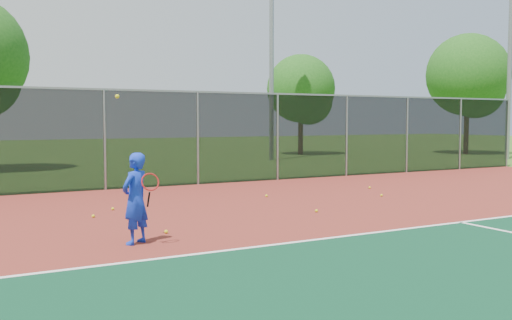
# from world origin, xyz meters

# --- Properties ---
(court_apron) EXTENTS (30.00, 20.00, 0.02)m
(court_apron) POSITION_xyz_m (0.00, 2.00, 0.01)
(court_apron) COLOR maroon
(court_apron) RESTS_ON ground
(fence_back) EXTENTS (30.00, 0.06, 3.03)m
(fence_back) POSITION_xyz_m (0.00, 12.00, 1.56)
(fence_back) COLOR black
(fence_back) RESTS_ON court_apron
(tennis_player) EXTENTS (0.67, 0.73, 2.51)m
(tennis_player) POSITION_xyz_m (-4.39, 4.21, 0.80)
(tennis_player) COLOR #1533C7
(tennis_player) RESTS_ON court_apron
(practice_ball_1) EXTENTS (0.07, 0.07, 0.07)m
(practice_ball_1) POSITION_xyz_m (-4.44, 7.18, 0.06)
(practice_ball_1) COLOR yellow
(practice_ball_1) RESTS_ON court_apron
(practice_ball_3) EXTENTS (0.07, 0.07, 0.07)m
(practice_ball_3) POSITION_xyz_m (4.14, 8.41, 0.06)
(practice_ball_3) COLOR yellow
(practice_ball_3) RESTS_ON court_apron
(practice_ball_4) EXTENTS (0.07, 0.07, 0.07)m
(practice_ball_4) POSITION_xyz_m (-3.81, 7.99, 0.06)
(practice_ball_4) COLOR yellow
(practice_ball_4) RESTS_ON court_apron
(practice_ball_5) EXTENTS (0.07, 0.07, 0.07)m
(practice_ball_5) POSITION_xyz_m (0.44, 8.26, 0.06)
(practice_ball_5) COLOR yellow
(practice_ball_5) RESTS_ON court_apron
(practice_ball_6) EXTENTS (0.07, 0.07, 0.07)m
(practice_ball_6) POSITION_xyz_m (-3.65, 4.80, 0.06)
(practice_ball_6) COLOR yellow
(practice_ball_6) RESTS_ON court_apron
(practice_ball_7) EXTENTS (0.07, 0.07, 0.07)m
(practice_ball_7) POSITION_xyz_m (0.17, 5.49, 0.06)
(practice_ball_7) COLOR yellow
(practice_ball_7) RESTS_ON court_apron
(practice_ball_8) EXTENTS (0.07, 0.07, 0.07)m
(practice_ball_8) POSITION_xyz_m (3.26, 6.85, 0.06)
(practice_ball_8) COLOR yellow
(practice_ball_8) RESTS_ON court_apron
(floodlight_n) EXTENTS (0.90, 0.40, 11.85)m
(floodlight_n) POSITION_xyz_m (7.80, 20.73, 6.70)
(floodlight_n) COLOR gray
(floodlight_n) RESTS_ON ground
(floodlight_ne) EXTENTS (0.90, 0.40, 11.85)m
(floodlight_ne) POSITION_xyz_m (19.55, 15.51, 6.70)
(floodlight_ne) COLOR gray
(floodlight_ne) RESTS_ON ground
(tree_back_mid) EXTENTS (4.16, 4.16, 6.11)m
(tree_back_mid) POSITION_xyz_m (12.04, 24.23, 3.83)
(tree_back_mid) COLOR #382514
(tree_back_mid) RESTS_ON ground
(tree_back_right) EXTENTS (5.06, 5.06, 7.44)m
(tree_back_right) POSITION_xyz_m (21.38, 19.75, 4.67)
(tree_back_right) COLOR #382514
(tree_back_right) RESTS_ON ground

